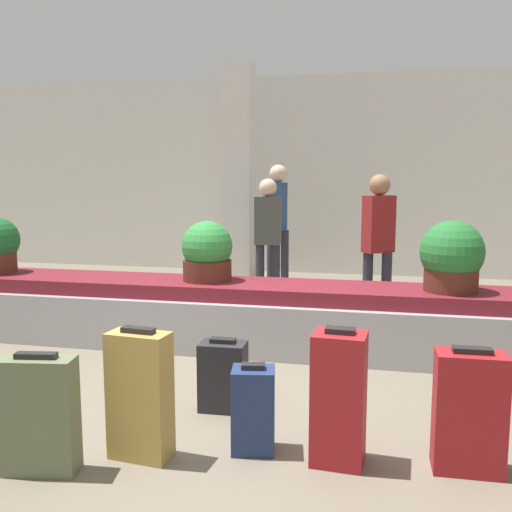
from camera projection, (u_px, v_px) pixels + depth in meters
The scene contains 15 objects.
ground_plane at pixel (206, 413), 3.82m from camera, with size 18.00×18.00×0.00m, color #6B6051.
back_wall at pixel (313, 176), 9.29m from camera, with size 18.00×0.06×3.20m.
carousel at pixel (256, 316), 5.28m from camera, with size 7.82×0.84×0.61m.
pillar at pixel (238, 175), 8.51m from camera, with size 0.45×0.45×3.20m.
suitcase_0 at pixel (223, 376), 3.85m from camera, with size 0.31×0.22×0.50m.
suitcase_1 at pixel (469, 412), 3.03m from camera, with size 0.37×0.21×0.68m.
suitcase_3 at pixel (253, 409), 3.26m from camera, with size 0.27×0.24×0.52m.
suitcase_4 at pixel (140, 395), 3.17m from camera, with size 0.36×0.21×0.75m.
suitcase_5 at pixel (39, 415), 3.02m from camera, with size 0.42×0.22×0.66m.
suitcase_6 at pixel (339, 398), 3.11m from camera, with size 0.30×0.26×0.77m.
potted_plant_0 at pixel (207, 253), 5.33m from camera, with size 0.48×0.48×0.56m.
potted_plant_2 at pixel (452, 257), 4.82m from camera, with size 0.53×0.53×0.61m.
traveler_0 at pixel (378, 236), 6.12m from camera, with size 0.36×0.34×1.60m.
traveler_1 at pixel (268, 231), 7.04m from camera, with size 0.33×0.22×1.56m.
traveler_2 at pixel (278, 215), 7.97m from camera, with size 0.31×0.34×1.75m.
Camera 1 is at (1.11, -3.48, 1.56)m, focal length 40.00 mm.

